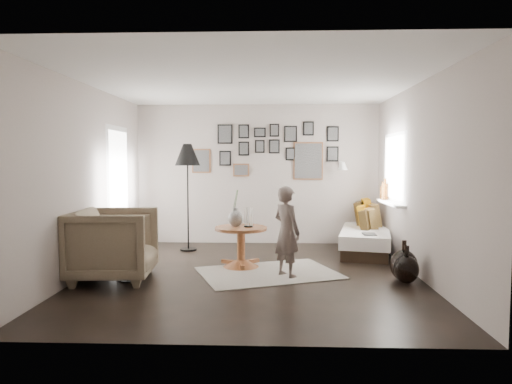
{
  "coord_description": "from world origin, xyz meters",
  "views": [
    {
      "loc": [
        0.3,
        -6.14,
        1.56
      ],
      "look_at": [
        0.05,
        0.5,
        1.1
      ],
      "focal_mm": 32.0,
      "sensor_mm": 36.0,
      "label": 1
    }
  ],
  "objects_px": {
    "pedestal_table": "(241,249)",
    "armchair": "(114,244)",
    "vase": "(236,215)",
    "child": "(287,232)",
    "floor_lamp": "(187,159)",
    "demijohn_large": "(404,265)",
    "demijohn_small": "(406,269)",
    "magazine_basket": "(130,265)",
    "daybed": "(364,236)"
  },
  "relations": [
    {
      "from": "floor_lamp",
      "to": "magazine_basket",
      "type": "distance_m",
      "value": 2.43
    },
    {
      "from": "floor_lamp",
      "to": "vase",
      "type": "bearing_deg",
      "value": -52.49
    },
    {
      "from": "demijohn_large",
      "to": "child",
      "type": "height_order",
      "value": "child"
    },
    {
      "from": "vase",
      "to": "child",
      "type": "height_order",
      "value": "child"
    },
    {
      "from": "demijohn_large",
      "to": "child",
      "type": "xyz_separation_m",
      "value": [
        -1.52,
        0.15,
        0.41
      ]
    },
    {
      "from": "magazine_basket",
      "to": "child",
      "type": "distance_m",
      "value": 2.11
    },
    {
      "from": "pedestal_table",
      "to": "vase",
      "type": "xyz_separation_m",
      "value": [
        -0.08,
        0.02,
        0.49
      ]
    },
    {
      "from": "vase",
      "to": "pedestal_table",
      "type": "bearing_deg",
      "value": -14.04
    },
    {
      "from": "armchair",
      "to": "floor_lamp",
      "type": "bearing_deg",
      "value": -21.5
    },
    {
      "from": "daybed",
      "to": "pedestal_table",
      "type": "bearing_deg",
      "value": -136.67
    },
    {
      "from": "armchair",
      "to": "demijohn_small",
      "type": "distance_m",
      "value": 3.78
    },
    {
      "from": "pedestal_table",
      "to": "demijohn_small",
      "type": "height_order",
      "value": "pedestal_table"
    },
    {
      "from": "demijohn_large",
      "to": "magazine_basket",
      "type": "bearing_deg",
      "value": -178.83
    },
    {
      "from": "armchair",
      "to": "demijohn_large",
      "type": "relative_size",
      "value": 1.94
    },
    {
      "from": "daybed",
      "to": "demijohn_small",
      "type": "xyz_separation_m",
      "value": [
        0.14,
        -2.0,
        -0.1
      ]
    },
    {
      "from": "vase",
      "to": "child",
      "type": "distance_m",
      "value": 0.91
    },
    {
      "from": "pedestal_table",
      "to": "demijohn_large",
      "type": "distance_m",
      "value": 2.27
    },
    {
      "from": "child",
      "to": "armchair",
      "type": "bearing_deg",
      "value": 55.54
    },
    {
      "from": "pedestal_table",
      "to": "child",
      "type": "distance_m",
      "value": 0.89
    },
    {
      "from": "floor_lamp",
      "to": "demijohn_large",
      "type": "relative_size",
      "value": 3.47
    },
    {
      "from": "demijohn_small",
      "to": "floor_lamp",
      "type": "bearing_deg",
      "value": 147.7
    },
    {
      "from": "armchair",
      "to": "child",
      "type": "bearing_deg",
      "value": -88.26
    },
    {
      "from": "magazine_basket",
      "to": "demijohn_small",
      "type": "bearing_deg",
      "value": -0.75
    },
    {
      "from": "pedestal_table",
      "to": "armchair",
      "type": "bearing_deg",
      "value": -154.56
    },
    {
      "from": "pedestal_table",
      "to": "floor_lamp",
      "type": "distance_m",
      "value": 2.06
    },
    {
      "from": "vase",
      "to": "daybed",
      "type": "relative_size",
      "value": 0.29
    },
    {
      "from": "demijohn_small",
      "to": "child",
      "type": "distance_m",
      "value": 1.6
    },
    {
      "from": "demijohn_large",
      "to": "demijohn_small",
      "type": "distance_m",
      "value": 0.12
    },
    {
      "from": "armchair",
      "to": "floor_lamp",
      "type": "distance_m",
      "value": 2.36
    },
    {
      "from": "vase",
      "to": "child",
      "type": "xyz_separation_m",
      "value": [
        0.73,
        -0.53,
        -0.15
      ]
    },
    {
      "from": "armchair",
      "to": "demijohn_large",
      "type": "height_order",
      "value": "armchair"
    },
    {
      "from": "pedestal_table",
      "to": "vase",
      "type": "distance_m",
      "value": 0.49
    },
    {
      "from": "armchair",
      "to": "magazine_basket",
      "type": "bearing_deg",
      "value": -85.84
    },
    {
      "from": "magazine_basket",
      "to": "demijohn_large",
      "type": "relative_size",
      "value": 0.75
    },
    {
      "from": "magazine_basket",
      "to": "demijohn_small",
      "type": "distance_m",
      "value": 3.57
    },
    {
      "from": "vase",
      "to": "armchair",
      "type": "distance_m",
      "value": 1.74
    },
    {
      "from": "demijohn_small",
      "to": "vase",
      "type": "bearing_deg",
      "value": 160.41
    },
    {
      "from": "vase",
      "to": "floor_lamp",
      "type": "distance_m",
      "value": 1.73
    },
    {
      "from": "floor_lamp",
      "to": "daybed",
      "type": "bearing_deg",
      "value": -0.11
    },
    {
      "from": "child",
      "to": "pedestal_table",
      "type": "bearing_deg",
      "value": 11.02
    },
    {
      "from": "magazine_basket",
      "to": "demijohn_large",
      "type": "bearing_deg",
      "value": 1.17
    },
    {
      "from": "floor_lamp",
      "to": "child",
      "type": "distance_m",
      "value": 2.59
    },
    {
      "from": "floor_lamp",
      "to": "child",
      "type": "height_order",
      "value": "floor_lamp"
    },
    {
      "from": "armchair",
      "to": "demijohn_small",
      "type": "xyz_separation_m",
      "value": [
        3.77,
        -0.02,
        -0.29
      ]
    },
    {
      "from": "armchair",
      "to": "demijohn_small",
      "type": "relative_size",
      "value": 2.13
    },
    {
      "from": "demijohn_large",
      "to": "demijohn_small",
      "type": "height_order",
      "value": "demijohn_large"
    },
    {
      "from": "armchair",
      "to": "demijohn_large",
      "type": "xyz_separation_m",
      "value": [
        3.77,
        0.1,
        -0.26
      ]
    },
    {
      "from": "daybed",
      "to": "magazine_basket",
      "type": "bearing_deg",
      "value": -138.05
    },
    {
      "from": "pedestal_table",
      "to": "armchair",
      "type": "xyz_separation_m",
      "value": [
        -1.61,
        -0.76,
        0.19
      ]
    },
    {
      "from": "demijohn_large",
      "to": "floor_lamp",
      "type": "bearing_deg",
      "value": 149.28
    }
  ]
}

